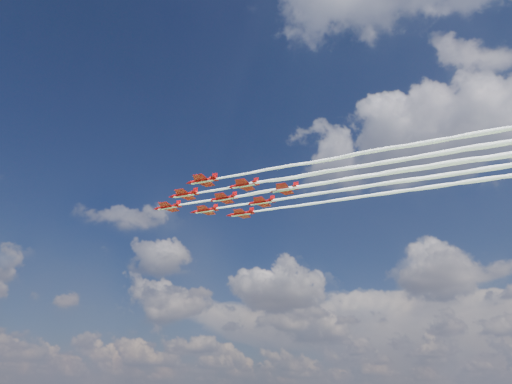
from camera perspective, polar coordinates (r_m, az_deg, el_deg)
jet_lead at (r=158.81m, az=7.79°, el=1.04°), size 118.37×28.88×2.73m
jet_row2_port at (r=150.08m, az=11.07°, el=2.79°), size 118.37×28.88×2.73m
jet_row2_starb at (r=163.99m, az=12.11°, el=0.55°), size 118.37×28.88×2.73m
jet_row3_port at (r=142.06m, az=14.74°, el=4.75°), size 118.37×28.88×2.73m
jet_row3_centre at (r=155.92m, az=15.50°, el=2.21°), size 118.37×28.88×2.73m
jet_row3_starb at (r=170.05m, az=16.13°, el=0.09°), size 118.37×28.88×2.73m
jet_row4_port at (r=148.59m, az=19.25°, el=4.03°), size 118.37×28.88×2.73m
jet_row4_starb at (r=162.62m, az=19.59°, el=1.65°), size 118.37×28.88×2.73m
jet_tail at (r=155.98m, az=23.36°, el=3.36°), size 118.37×28.88×2.73m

